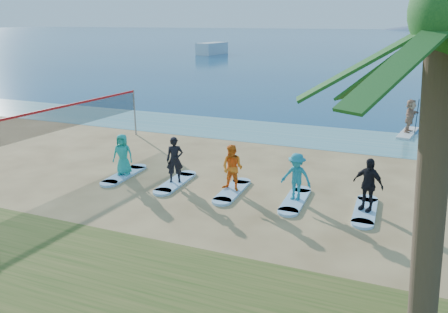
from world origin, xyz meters
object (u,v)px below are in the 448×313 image
at_px(paddleboarder, 410,116).
at_px(student_3, 296,177).
at_px(surfboard_3, 295,200).
at_px(paddleboard, 408,133).
at_px(surfboard_1, 176,183).
at_px(student_0, 123,154).
at_px(surfboard_4, 365,211).
at_px(boat_offshore_a, 212,54).
at_px(student_1, 175,160).
at_px(surfboard_2, 232,191).
at_px(student_2, 232,168).
at_px(volleyball_net, 72,116).
at_px(student_4, 368,184).
at_px(surfboard_0, 124,175).

bearing_deg(paddleboarder, student_3, 177.39).
relative_size(surfboard_3, student_3, 1.31).
height_order(paddleboard, student_3, student_3).
bearing_deg(surfboard_1, paddleboarder, 54.27).
xyz_separation_m(student_0, surfboard_4, (9.47, 0.00, -0.88)).
height_order(boat_offshore_a, student_3, student_3).
distance_m(surfboard_1, student_1, 0.94).
bearing_deg(paddleboard, surfboard_2, -107.14).
relative_size(paddleboarder, surfboard_1, 0.84).
bearing_deg(student_2, paddleboard, 69.58).
relative_size(volleyball_net, student_2, 5.27).
bearing_deg(surfboard_3, surfboard_2, 180.00).
xyz_separation_m(paddleboarder, student_0, (-10.82, -11.75, -0.11)).
relative_size(surfboard_1, student_4, 1.23).
bearing_deg(surfboard_4, surfboard_2, 180.00).
bearing_deg(surfboard_2, boat_offshore_a, 113.90).
xyz_separation_m(surfboard_0, surfboard_1, (2.37, 0.00, 0.00)).
height_order(volleyball_net, surfboard_1, volleyball_net).
xyz_separation_m(student_0, surfboard_2, (4.74, 0.00, -0.88)).
distance_m(boat_offshore_a, surfboard_3, 68.41).
distance_m(surfboard_0, surfboard_2, 4.74).
distance_m(surfboard_3, student_4, 2.55).
bearing_deg(boat_offshore_a, surfboard_3, -56.66).
distance_m(student_3, surfboard_4, 2.53).
xyz_separation_m(surfboard_0, surfboard_3, (7.10, 0.00, 0.00)).
xyz_separation_m(volleyball_net, paddleboard, (14.56, 10.22, -1.84)).
bearing_deg(surfboard_2, student_3, 0.00).
distance_m(boat_offshore_a, student_2, 67.42).
relative_size(paddleboard, surfboard_1, 1.36).
height_order(student_3, surfboard_4, student_3).
bearing_deg(surfboard_3, paddleboard, 72.44).
height_order(volleyball_net, surfboard_0, volleyball_net).
distance_m(volleyball_net, boat_offshore_a, 63.01).
bearing_deg(surfboard_2, student_0, 180.00).
height_order(surfboard_0, student_1, student_1).
xyz_separation_m(paddleboarder, student_3, (-3.72, -11.75, -0.11)).
relative_size(volleyball_net, surfboard_0, 4.11).
xyz_separation_m(boat_offshore_a, student_0, (22.58, -61.63, 0.93)).
height_order(volleyball_net, paddleboard, volleyball_net).
bearing_deg(volleyball_net, surfboard_3, -8.04).
relative_size(paddleboard, paddleboarder, 1.63).
relative_size(student_2, surfboard_4, 0.78).
distance_m(surfboard_2, surfboard_3, 2.37).
xyz_separation_m(volleyball_net, student_2, (8.48, -1.53, -0.96)).
bearing_deg(student_2, student_4, 6.96).
relative_size(surfboard_0, student_2, 1.28).
xyz_separation_m(paddleboard, student_4, (-1.35, -11.75, 0.93)).
xyz_separation_m(paddleboarder, surfboard_2, (-6.09, -11.75, -1.00)).
bearing_deg(paddleboard, student_2, -107.14).
distance_m(surfboard_0, surfboard_3, 7.10).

